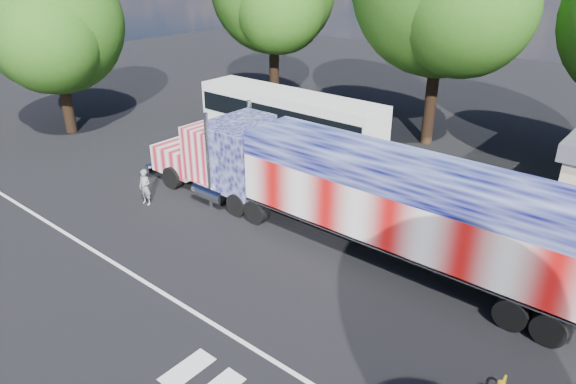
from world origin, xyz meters
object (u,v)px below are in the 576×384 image
Objects in this scene: tree_w_a at (53,24)px; woman at (145,187)px; semi_truck at (347,190)px; coach_bus at (289,121)px.

woman is at bearing -14.76° from tree_w_a.
semi_truck is at bearing 8.27° from woman.
tree_w_a is (-21.62, 0.25, 4.49)m from semi_truck.
tree_w_a reaches higher than semi_truck.
coach_bus is 9.84m from woman.
tree_w_a is at bearing -153.78° from coach_bus.
woman is at bearing -93.05° from coach_bus.
coach_bus reaches higher than woman.
woman is (-0.52, -9.78, -0.94)m from coach_bus.
tree_w_a reaches higher than woman.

